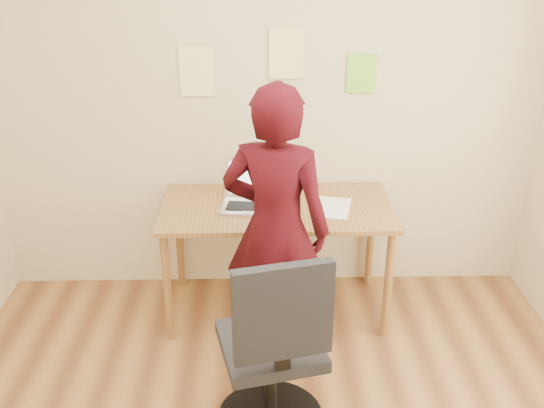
{
  "coord_description": "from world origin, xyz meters",
  "views": [
    {
      "loc": [
        -0.04,
        -1.95,
        2.28
      ],
      "look_at": [
        0.02,
        0.95,
        0.95
      ],
      "focal_mm": 40.0,
      "sensor_mm": 36.0,
      "label": 1
    }
  ],
  "objects_px": {
    "phone": "(318,220)",
    "laptop": "(252,197)",
    "person": "(276,230)",
    "office_chair": "(274,360)",
    "desk": "(277,219)"
  },
  "relations": [
    {
      "from": "desk",
      "to": "person",
      "type": "height_order",
      "value": "person"
    },
    {
      "from": "laptop",
      "to": "person",
      "type": "xyz_separation_m",
      "value": [
        0.13,
        -0.47,
        0.01
      ]
    },
    {
      "from": "office_chair",
      "to": "laptop",
      "type": "bearing_deg",
      "value": 82.33
    },
    {
      "from": "phone",
      "to": "desk",
      "type": "bearing_deg",
      "value": 138.79
    },
    {
      "from": "desk",
      "to": "laptop",
      "type": "distance_m",
      "value": 0.21
    },
    {
      "from": "person",
      "to": "laptop",
      "type": "bearing_deg",
      "value": -57.92
    },
    {
      "from": "laptop",
      "to": "person",
      "type": "distance_m",
      "value": 0.49
    },
    {
      "from": "phone",
      "to": "laptop",
      "type": "bearing_deg",
      "value": 150.1
    },
    {
      "from": "person",
      "to": "office_chair",
      "type": "bearing_deg",
      "value": 103.8
    },
    {
      "from": "laptop",
      "to": "phone",
      "type": "bearing_deg",
      "value": -24.08
    },
    {
      "from": "desk",
      "to": "phone",
      "type": "xyz_separation_m",
      "value": [
        0.23,
        -0.21,
        0.09
      ]
    },
    {
      "from": "phone",
      "to": "office_chair",
      "type": "distance_m",
      "value": 0.95
    },
    {
      "from": "desk",
      "to": "laptop",
      "type": "xyz_separation_m",
      "value": [
        -0.15,
        0.02,
        0.14
      ]
    },
    {
      "from": "phone",
      "to": "office_chair",
      "type": "xyz_separation_m",
      "value": [
        -0.27,
        -0.86,
        -0.3
      ]
    },
    {
      "from": "desk",
      "to": "person",
      "type": "bearing_deg",
      "value": -92.39
    }
  ]
}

